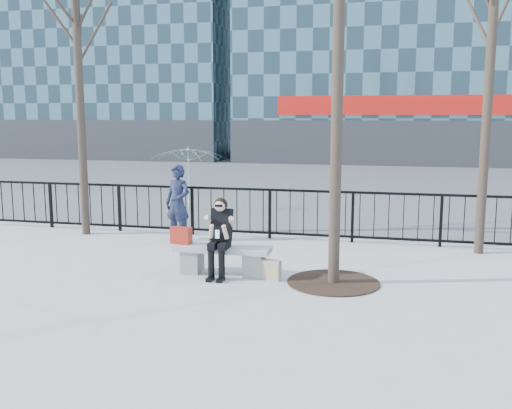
# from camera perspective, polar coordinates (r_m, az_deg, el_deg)

# --- Properties ---
(ground) EXTENTS (120.00, 120.00, 0.00)m
(ground) POSITION_cam_1_polar(r_m,az_deg,el_deg) (9.86, -3.35, -6.95)
(ground) COLOR #9F9E99
(ground) RESTS_ON ground
(street_surface) EXTENTS (60.00, 23.00, 0.01)m
(street_surface) POSITION_cam_1_polar(r_m,az_deg,el_deg) (24.39, 6.68, 2.55)
(street_surface) COLOR #474747
(street_surface) RESTS_ON ground
(railing) EXTENTS (14.00, 0.06, 1.10)m
(railing) POSITION_cam_1_polar(r_m,az_deg,el_deg) (12.57, 0.50, -0.87)
(railing) COLOR black
(railing) RESTS_ON ground
(tree_left) EXTENTS (2.80, 2.80, 6.50)m
(tree_left) POSITION_cam_1_polar(r_m,az_deg,el_deg) (13.56, -17.56, 17.72)
(tree_left) COLOR black
(tree_left) RESTS_ON ground
(tree_grate) EXTENTS (1.50, 1.50, 0.02)m
(tree_grate) POSITION_cam_1_polar(r_m,az_deg,el_deg) (9.42, 7.74, -7.71)
(tree_grate) COLOR black
(tree_grate) RESTS_ON ground
(bench_main) EXTENTS (1.65, 0.46, 0.49)m
(bench_main) POSITION_cam_1_polar(r_m,az_deg,el_deg) (9.78, -3.36, -5.26)
(bench_main) COLOR slate
(bench_main) RESTS_ON ground
(seated_woman) EXTENTS (0.50, 0.64, 1.34)m
(seated_woman) POSITION_cam_1_polar(r_m,az_deg,el_deg) (9.55, -3.65, -3.34)
(seated_woman) COLOR black
(seated_woman) RESTS_ON ground
(handbag) EXTENTS (0.37, 0.21, 0.29)m
(handbag) POSITION_cam_1_polar(r_m,az_deg,el_deg) (9.96, -7.49, -3.09)
(handbag) COLOR maroon
(handbag) RESTS_ON bench_main
(shopping_bag) EXTENTS (0.38, 0.21, 0.34)m
(shopping_bag) POSITION_cam_1_polar(r_m,az_deg,el_deg) (9.48, 1.44, -6.55)
(shopping_bag) COLOR #CEB891
(shopping_bag) RESTS_ON ground
(standing_man) EXTENTS (0.68, 0.54, 1.65)m
(standing_man) POSITION_cam_1_polar(r_m,az_deg,el_deg) (12.39, -7.82, 0.16)
(standing_man) COLOR black
(standing_man) RESTS_ON ground
(vendor_umbrella) EXTENTS (2.32, 2.35, 1.85)m
(vendor_umbrella) POSITION_cam_1_polar(r_m,az_deg,el_deg) (16.26, -6.78, 2.62)
(vendor_umbrella) COLOR yellow
(vendor_umbrella) RESTS_ON ground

